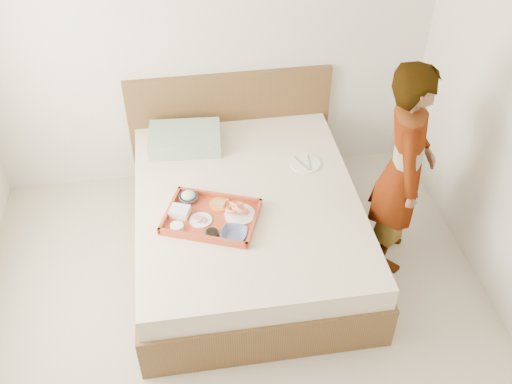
{
  "coord_description": "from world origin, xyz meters",
  "views": [
    {
      "loc": [
        -0.26,
        -2.05,
        3.26
      ],
      "look_at": [
        0.2,
        0.9,
        0.65
      ],
      "focal_mm": 41.19,
      "sensor_mm": 36.0,
      "label": 1
    }
  ],
  "objects_px": {
    "person": "(403,170)",
    "bed": "(247,223)",
    "tray": "(211,217)",
    "dinner_plate": "(305,164)"
  },
  "relations": [
    {
      "from": "bed",
      "to": "person",
      "type": "bearing_deg",
      "value": -11.16
    },
    {
      "from": "dinner_plate",
      "to": "tray",
      "type": "bearing_deg",
      "value": -147.07
    },
    {
      "from": "bed",
      "to": "dinner_plate",
      "type": "xyz_separation_m",
      "value": [
        0.48,
        0.29,
        0.27
      ]
    },
    {
      "from": "tray",
      "to": "bed",
      "type": "bearing_deg",
      "value": 57.83
    },
    {
      "from": "tray",
      "to": "person",
      "type": "relative_size",
      "value": 0.38
    },
    {
      "from": "tray",
      "to": "dinner_plate",
      "type": "xyz_separation_m",
      "value": [
        0.75,
        0.49,
        -0.02
      ]
    },
    {
      "from": "bed",
      "to": "tray",
      "type": "height_order",
      "value": "tray"
    },
    {
      "from": "dinner_plate",
      "to": "person",
      "type": "xyz_separation_m",
      "value": [
        0.54,
        -0.49,
        0.26
      ]
    },
    {
      "from": "person",
      "to": "bed",
      "type": "bearing_deg",
      "value": 96.54
    },
    {
      "from": "bed",
      "to": "dinner_plate",
      "type": "height_order",
      "value": "dinner_plate"
    }
  ]
}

